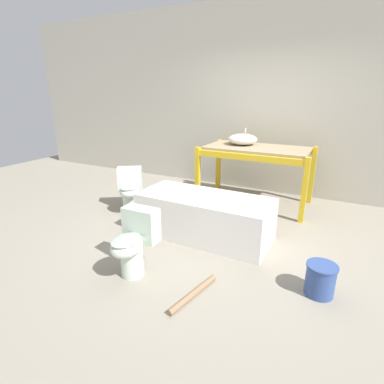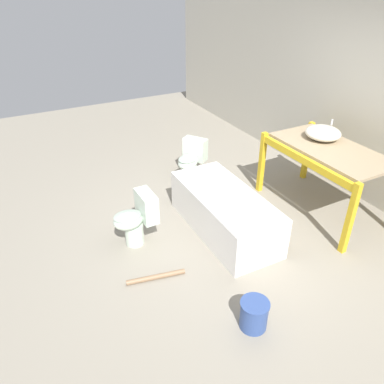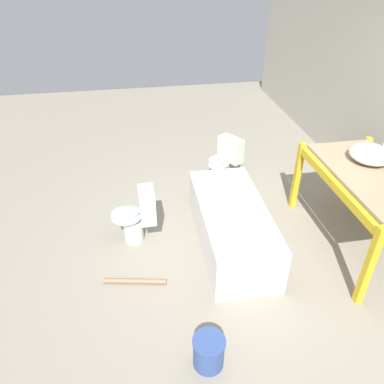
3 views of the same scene
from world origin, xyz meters
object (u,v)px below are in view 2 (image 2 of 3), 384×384
at_px(bathtub_main, 225,209).
at_px(toilet_far, 191,160).
at_px(bucket_white, 254,314).
at_px(toilet_near, 137,218).
at_px(sink_basin, 323,133).

bearing_deg(bathtub_main, toilet_far, 170.67).
bearing_deg(bucket_white, toilet_near, -163.85).
height_order(bathtub_main, toilet_far, toilet_far).
xyz_separation_m(bathtub_main, toilet_near, (-0.27, -1.05, 0.04)).
bearing_deg(toilet_far, bathtub_main, -44.06).
relative_size(sink_basin, bathtub_main, 0.28).
xyz_separation_m(sink_basin, bathtub_main, (0.05, -1.54, -0.70)).
height_order(toilet_near, bucket_white, toilet_near).
relative_size(toilet_near, toilet_far, 1.00).
xyz_separation_m(toilet_far, bucket_white, (2.77, -0.81, -0.19)).
relative_size(toilet_near, bucket_white, 2.20).
height_order(sink_basin, bucket_white, sink_basin).
xyz_separation_m(toilet_near, bucket_white, (1.68, 0.49, -0.19)).
xyz_separation_m(sink_basin, toilet_far, (-1.30, -1.29, -0.66)).
bearing_deg(sink_basin, toilet_near, -94.86).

